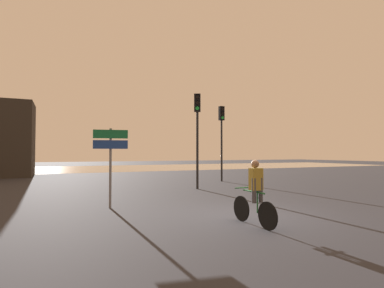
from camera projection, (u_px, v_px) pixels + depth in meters
ground_plane at (247, 215)px, 8.57m from camera, size 120.00×120.00×0.00m
water_strip at (104, 168)px, 35.41m from camera, size 80.00×16.00×0.01m
traffic_light_far_right at (222, 129)px, 19.12m from camera, size 0.32×0.34×4.79m
traffic_light_center at (197, 123)px, 15.03m from camera, size 0.39×0.41×4.78m
direction_sign_post at (111, 153)px, 9.75m from camera, size 1.09×0.23×2.60m
cyclist at (255, 192)px, 7.36m from camera, size 0.46×1.71×1.62m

